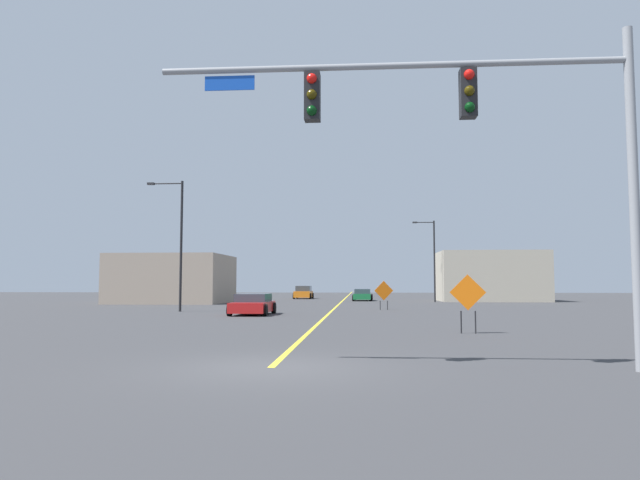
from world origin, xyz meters
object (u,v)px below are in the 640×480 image
object	(u,v)px
traffic_signal_assembly	(474,123)
car_orange_far	(304,293)
construction_sign_left_shoulder	(468,296)
construction_sign_right_lane	(384,292)
car_green_mid	(363,295)
street_lamp_near_right	(178,238)
street_lamp_near_left	(433,257)
car_red_near	(253,304)

from	to	relation	value
traffic_signal_assembly	car_orange_far	bearing A→B (deg)	99.52
construction_sign_left_shoulder	construction_sign_right_lane	xyz separation A→B (m)	(-2.28, 17.79, -0.14)
car_green_mid	car_orange_far	bearing A→B (deg)	133.22
traffic_signal_assembly	construction_sign_left_shoulder	distance (m)	9.59
construction_sign_right_lane	street_lamp_near_right	bearing A→B (deg)	-166.68
traffic_signal_assembly	car_green_mid	world-z (taller)	traffic_signal_assembly
construction_sign_right_lane	car_green_mid	distance (m)	19.93
car_orange_far	construction_sign_left_shoulder	bearing A→B (deg)	-77.00
street_lamp_near_right	construction_sign_right_lane	bearing A→B (deg)	13.32
street_lamp_near_right	construction_sign_left_shoulder	size ratio (longest dim) A/B	3.96
car_orange_far	car_green_mid	bearing A→B (deg)	-46.78
traffic_signal_assembly	construction_sign_left_shoulder	bearing A→B (deg)	81.02
construction_sign_right_lane	car_orange_far	size ratio (longest dim) A/B	0.49
car_green_mid	car_orange_far	size ratio (longest dim) A/B	1.07
street_lamp_near_left	street_lamp_near_right	xyz separation A→B (m)	(-18.24, -19.64, 0.30)
construction_sign_left_shoulder	construction_sign_right_lane	world-z (taller)	construction_sign_left_shoulder
street_lamp_near_left	car_green_mid	bearing A→B (deg)	153.45
street_lamp_near_left	car_orange_far	size ratio (longest dim) A/B	1.95
construction_sign_left_shoulder	construction_sign_right_lane	size ratio (longest dim) A/B	1.09
street_lamp_near_left	car_red_near	bearing A→B (deg)	-119.26
construction_sign_right_lane	car_red_near	world-z (taller)	construction_sign_right_lane
street_lamp_near_left	construction_sign_right_lane	size ratio (longest dim) A/B	4.01
street_lamp_near_right	car_orange_far	bearing A→B (deg)	80.72
traffic_signal_assembly	car_orange_far	distance (m)	54.41
street_lamp_near_right	construction_sign_left_shoulder	world-z (taller)	street_lamp_near_right
car_orange_far	street_lamp_near_right	bearing A→B (deg)	-99.28
street_lamp_near_left	street_lamp_near_right	distance (m)	26.80
car_orange_far	car_red_near	distance (m)	33.36
traffic_signal_assembly	car_green_mid	xyz separation A→B (m)	(-2.27, 46.35, -4.58)
traffic_signal_assembly	construction_sign_right_lane	size ratio (longest dim) A/B	5.24
construction_sign_right_lane	car_green_mid	bearing A→B (deg)	93.91
traffic_signal_assembly	car_red_near	size ratio (longest dim) A/B	2.47
car_orange_far	street_lamp_near_left	bearing A→B (deg)	-38.09
street_lamp_near_left	car_green_mid	xyz separation A→B (m)	(-6.62, 3.31, -3.72)
street_lamp_near_right	construction_sign_right_lane	xyz separation A→B (m)	(12.98, 3.07, -3.39)
street_lamp_near_right	car_green_mid	size ratio (longest dim) A/B	1.95
street_lamp_near_left	construction_sign_left_shoulder	distance (m)	34.61
construction_sign_right_lane	car_orange_far	xyz separation A→B (m)	(-8.06, 27.00, -0.51)
traffic_signal_assembly	car_orange_far	world-z (taller)	traffic_signal_assembly
construction_sign_left_shoulder	car_orange_far	distance (m)	45.98
traffic_signal_assembly	street_lamp_near_right	bearing A→B (deg)	120.68
construction_sign_left_shoulder	car_green_mid	bearing A→B (deg)	95.52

